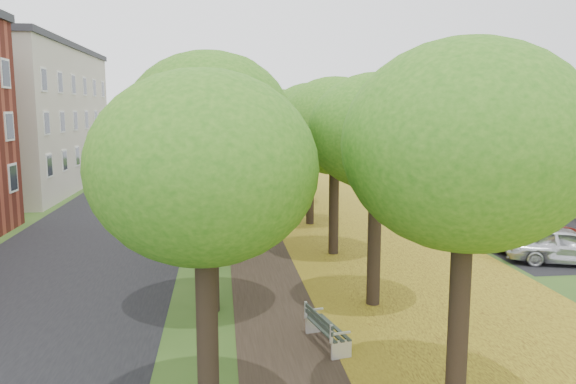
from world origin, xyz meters
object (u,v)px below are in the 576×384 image
object	(u,v)px
car_white	(453,203)
car_red	(529,232)
bench	(325,328)
car_grey	(510,213)
car_silver	(564,245)

from	to	relation	value
car_white	car_red	bearing A→B (deg)	178.60
bench	car_red	size ratio (longest dim) A/B	0.45
car_red	car_grey	size ratio (longest dim) A/B	0.80
car_grey	bench	bearing A→B (deg)	131.32
car_grey	car_white	distance (m)	4.10
car_grey	car_white	size ratio (longest dim) A/B	1.18
car_silver	car_grey	bearing A→B (deg)	8.09
car_grey	car_red	bearing A→B (deg)	156.05
car_grey	car_white	bearing A→B (deg)	12.28
bench	car_white	world-z (taller)	car_white
car_silver	car_white	xyz separation A→B (m)	(0.00, 10.26, -0.10)
car_grey	car_white	world-z (taller)	car_grey
car_silver	car_grey	xyz separation A→B (m)	(1.28, 6.36, 0.04)
car_red	car_grey	bearing A→B (deg)	-31.86
car_white	car_silver	bearing A→B (deg)	178.60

